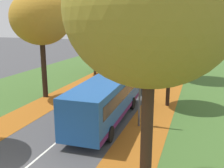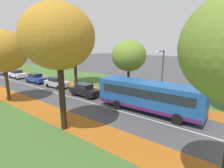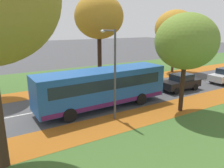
{
  "view_description": "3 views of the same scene",
  "coord_description": "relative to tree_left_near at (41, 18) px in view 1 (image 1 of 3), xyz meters",
  "views": [
    {
      "loc": [
        7.57,
        -8.19,
        6.95
      ],
      "look_at": [
        1.15,
        10.75,
        2.04
      ],
      "focal_mm": 42.0,
      "sensor_mm": 36.0,
      "label": 1
    },
    {
      "loc": [
        -13.54,
        1.05,
        6.7
      ],
      "look_at": [
        1.48,
        12.73,
        2.23
      ],
      "focal_mm": 28.0,
      "sensor_mm": 36.0,
      "label": 2
    },
    {
      "loc": [
        15.86,
        0.69,
        6.21
      ],
      "look_at": [
        0.42,
        9.88,
        1.39
      ],
      "focal_mm": 35.0,
      "sensor_mm": 36.0,
      "label": 3
    }
  ],
  "objects": [
    {
      "name": "bus",
      "position": [
        7.39,
        -3.64,
        -5.4
      ],
      "size": [
        2.89,
        10.47,
        2.98
      ],
      "color": "#1E5199",
      "rests_on": "ground"
    },
    {
      "name": "car_white_fourth_in_line",
      "position": [
        7.38,
        24.43,
        -6.29
      ],
      "size": [
        1.83,
        4.22,
        1.62
      ],
      "color": "silver",
      "rests_on": "ground"
    },
    {
      "name": "grass_verge_right",
      "position": [
        14.97,
        8.06,
        -7.09
      ],
      "size": [
        12.0,
        90.0,
        0.01
      ],
      "primitive_type": "cube",
      "color": "#3D6028",
      "rests_on": "ground"
    },
    {
      "name": "car_black_lead",
      "position": [
        7.18,
        5.22,
        -6.29
      ],
      "size": [
        1.78,
        4.2,
        1.62
      ],
      "color": "black",
      "rests_on": "ground"
    },
    {
      "name": "car_blue_third_in_line",
      "position": [
        7.43,
        17.6,
        -6.29
      ],
      "size": [
        1.94,
        4.28,
        1.62
      ],
      "color": "#233D9E",
      "rests_on": "ground"
    },
    {
      "name": "streetlamp_right",
      "position": [
        9.44,
        -3.97,
        -3.36
      ],
      "size": [
        1.89,
        0.28,
        6.0
      ],
      "color": "#47474C",
      "rests_on": "ground"
    },
    {
      "name": "tree_left_near",
      "position": [
        0.0,
        0.0,
        0.0
      ],
      "size": [
        5.25,
        5.25,
        9.5
      ],
      "color": "black",
      "rests_on": "ground"
    },
    {
      "name": "tree_right_near",
      "position": [
        11.03,
        1.04,
        -1.97
      ],
      "size": [
        4.33,
        4.33,
        7.09
      ],
      "color": "black",
      "rests_on": "ground"
    },
    {
      "name": "tree_right_mid",
      "position": [
        11.18,
        11.53,
        0.41
      ],
      "size": [
        5.71,
        5.71,
        10.11
      ],
      "color": "black",
      "rests_on": "ground"
    },
    {
      "name": "grass_verge_left",
      "position": [
        -3.43,
        8.06,
        -7.09
      ],
      "size": [
        12.0,
        90.0,
        0.01
      ],
      "primitive_type": "cube",
      "color": "#3D6028",
      "rests_on": "ground"
    },
    {
      "name": "tree_right_nearest",
      "position": [
        11.64,
        -11.03,
        0.18
      ],
      "size": [
        5.98,
        5.98,
        9.99
      ],
      "color": "#382619",
      "rests_on": "ground"
    },
    {
      "name": "tree_left_mid",
      "position": [
        0.41,
        11.06,
        -1.27
      ],
      "size": [
        5.33,
        5.33,
        8.24
      ],
      "color": "#422D1E",
      "rests_on": "ground"
    },
    {
      "name": "car_grey_trailing",
      "position": [
        7.54,
        30.55,
        -6.29
      ],
      "size": [
        1.81,
        4.22,
        1.62
      ],
      "color": "slate",
      "rests_on": "ground"
    },
    {
      "name": "car_silver_following",
      "position": [
        7.66,
        11.88,
        -6.29
      ],
      "size": [
        1.91,
        4.26,
        1.62
      ],
      "color": "#B7BABF",
      "rests_on": "ground"
    },
    {
      "name": "road_centre_line",
      "position": [
        5.77,
        8.06,
        -7.09
      ],
      "size": [
        0.12,
        80.0,
        0.01
      ],
      "primitive_type": "cube",
      "color": "silver",
      "rests_on": "ground"
    },
    {
      "name": "leaf_litter_left",
      "position": [
        1.17,
        2.06,
        -7.09
      ],
      "size": [
        2.8,
        60.0,
        0.0
      ],
      "primitive_type": "cube",
      "color": "#9E5619",
      "rests_on": "grass_verge_left"
    },
    {
      "name": "leaf_litter_right",
      "position": [
        10.37,
        2.06,
        -7.09
      ],
      "size": [
        2.8,
        60.0,
        0.0
      ],
      "primitive_type": "cube",
      "color": "#9E5619",
      "rests_on": "grass_verge_right"
    }
  ]
}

